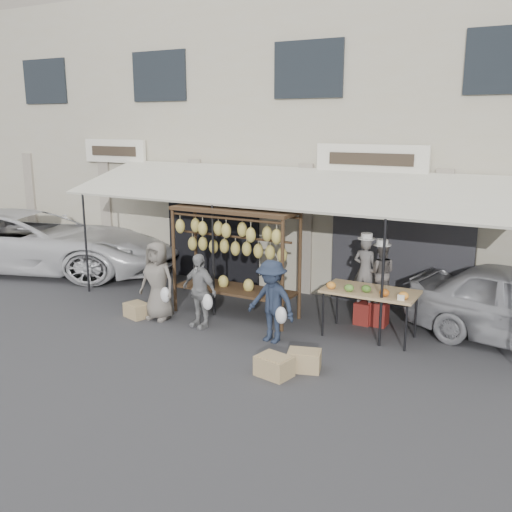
{
  "coord_description": "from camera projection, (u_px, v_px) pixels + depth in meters",
  "views": [
    {
      "loc": [
        5.13,
        -8.3,
        3.91
      ],
      "look_at": [
        -0.15,
        1.4,
        1.3
      ],
      "focal_mm": 40.0,
      "sensor_mm": 36.0,
      "label": 1
    }
  ],
  "objects": [
    {
      "name": "ground_plane",
      "position": [
        226.0,
        342.0,
        10.38
      ],
      "size": [
        90.0,
        90.0,
        0.0
      ],
      "primitive_type": "plane",
      "color": "#2D2D30"
    },
    {
      "name": "shophouse",
      "position": [
        353.0,
        132.0,
        15.09
      ],
      "size": [
        24.0,
        6.15,
        7.3
      ],
      "color": "#ACA794",
      "rests_on": "ground_plane"
    },
    {
      "name": "awning",
      "position": [
        283.0,
        188.0,
        11.73
      ],
      "size": [
        10.0,
        2.35,
        2.92
      ],
      "color": "beige",
      "rests_on": "ground_plane"
    },
    {
      "name": "banana_rack",
      "position": [
        234.0,
        241.0,
        11.43
      ],
      "size": [
        2.6,
        0.9,
        2.24
      ],
      "color": "black",
      "rests_on": "ground_plane"
    },
    {
      "name": "produce_table",
      "position": [
        370.0,
        293.0,
        10.4
      ],
      "size": [
        1.7,
        0.9,
        1.04
      ],
      "color": "tan",
      "rests_on": "ground_plane"
    },
    {
      "name": "vendor_left",
      "position": [
        365.0,
        270.0,
        11.06
      ],
      "size": [
        0.5,
        0.35,
        1.31
      ],
      "primitive_type": "imported",
      "rotation": [
        0.0,
        0.0,
        3.07
      ],
      "color": "#5F5C5A",
      "rests_on": "stool_left"
    },
    {
      "name": "vendor_right",
      "position": [
        381.0,
        273.0,
        10.99
      ],
      "size": [
        0.66,
        0.56,
        1.17
      ],
      "primitive_type": "imported",
      "rotation": [
        0.0,
        0.0,
        3.38
      ],
      "color": "#554F4D",
      "rests_on": "stool_right"
    },
    {
      "name": "customer_left",
      "position": [
        158.0,
        281.0,
        11.42
      ],
      "size": [
        0.79,
        0.52,
        1.6
      ],
      "primitive_type": "imported",
      "rotation": [
        0.0,
        0.0,
        0.02
      ],
      "color": "#696259",
      "rests_on": "ground_plane"
    },
    {
      "name": "customer_mid",
      "position": [
        199.0,
        291.0,
        10.99
      ],
      "size": [
        0.91,
        0.52,
        1.46
      ],
      "primitive_type": "imported",
      "rotation": [
        0.0,
        0.0,
        -0.2
      ],
      "color": "gray",
      "rests_on": "ground_plane"
    },
    {
      "name": "customer_right",
      "position": [
        271.0,
        301.0,
        10.23
      ],
      "size": [
        1.06,
        0.72,
        1.52
      ],
      "primitive_type": "imported",
      "rotation": [
        0.0,
        0.0,
        -0.16
      ],
      "color": "#1F283B",
      "rests_on": "ground_plane"
    },
    {
      "name": "stool_left",
      "position": [
        363.0,
        313.0,
        11.26
      ],
      "size": [
        0.4,
        0.4,
        0.44
      ],
      "primitive_type": "cube",
      "rotation": [
        0.0,
        0.0,
        0.31
      ],
      "color": "maroon",
      "rests_on": "ground_plane"
    },
    {
      "name": "stool_right",
      "position": [
        379.0,
        313.0,
        11.18
      ],
      "size": [
        0.43,
        0.43,
        0.48
      ],
      "primitive_type": "cube",
      "rotation": [
        0.0,
        0.0,
        -0.31
      ],
      "color": "maroon",
      "rests_on": "ground_plane"
    },
    {
      "name": "crate_near_a",
      "position": [
        274.0,
        366.0,
        8.96
      ],
      "size": [
        0.61,
        0.51,
        0.32
      ],
      "primitive_type": "cube",
      "rotation": [
        0.0,
        0.0,
        -0.2
      ],
      "color": "tan",
      "rests_on": "ground_plane"
    },
    {
      "name": "crate_near_b",
      "position": [
        304.0,
        360.0,
        9.18
      ],
      "size": [
        0.61,
        0.53,
        0.31
      ],
      "primitive_type": "cube",
      "rotation": [
        0.0,
        0.0,
        0.29
      ],
      "color": "tan",
      "rests_on": "ground_plane"
    },
    {
      "name": "crate_far",
      "position": [
        137.0,
        310.0,
        11.67
      ],
      "size": [
        0.56,
        0.49,
        0.29
      ],
      "primitive_type": "cube",
      "rotation": [
        0.0,
        0.0,
        -0.29
      ],
      "color": "tan",
      "rests_on": "ground_plane"
    },
    {
      "name": "van",
      "position": [
        23.0,
        226.0,
        15.22
      ],
      "size": [
        6.25,
        4.23,
        2.39
      ],
      "primitive_type": "imported",
      "rotation": [
        0.0,
        0.0,
        1.87
      ],
      "color": "silver",
      "rests_on": "ground_plane"
    }
  ]
}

